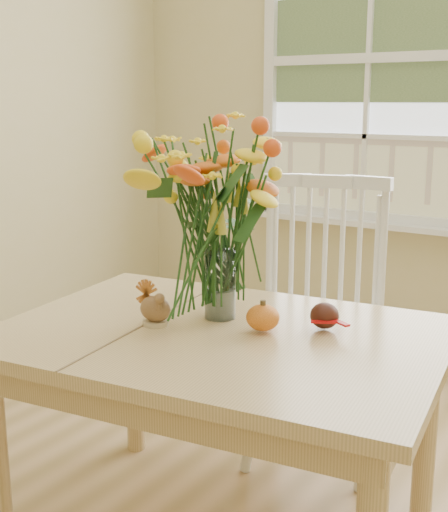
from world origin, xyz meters
The scene contains 6 objects.
dining_table centered at (-0.20, 0.30, 0.59)m, with size 1.38×1.07×0.68m.
windsor_chair centered at (-0.22, 1.00, 0.58)m, with size 0.59×0.58×1.04m.
flower_vase centered at (-0.28, 0.41, 1.01)m, with size 0.45×0.45×0.54m.
pumpkin centered at (-0.10, 0.36, 0.72)m, with size 0.10×0.10×0.08m, color #BF5416.
turkey_figurine centered at (-0.40, 0.24, 0.73)m, with size 0.10×0.08×0.12m.
dark_gourd centered at (0.04, 0.48, 0.72)m, with size 0.13×0.08×0.08m.
Camera 1 is at (0.84, -1.27, 1.34)m, focal length 48.00 mm.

